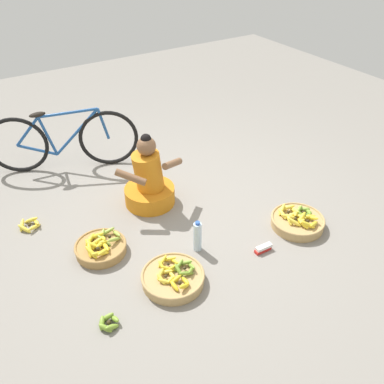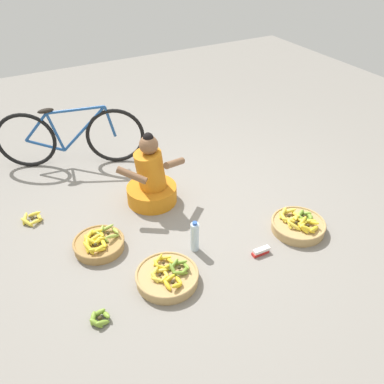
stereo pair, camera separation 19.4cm
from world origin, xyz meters
name	(u,v)px [view 1 (the left image)]	position (x,y,z in m)	size (l,w,h in m)	color
ground_plane	(182,210)	(0.00, 0.00, 0.00)	(10.00, 10.00, 0.00)	gray
vendor_woman_front	(149,182)	(-0.21, 0.30, 0.26)	(0.74, 0.52, 0.80)	orange
bicycle_leaning	(63,141)	(-0.71, 1.44, 0.36)	(1.59, 0.69, 0.73)	black
banana_basket_mid_left	(101,247)	(-0.93, -0.14, 0.06)	(0.47, 0.47, 0.17)	#A87F47
banana_basket_back_left	(298,221)	(0.83, -0.81, 0.06)	(0.52, 0.52, 0.17)	tan
banana_basket_front_center	(173,277)	(-0.56, -0.80, 0.06)	(0.53, 0.53, 0.16)	tan
loose_bananas_mid_right	(108,323)	(-1.19, -0.92, 0.03)	(0.17, 0.18, 0.08)	olive
loose_bananas_front_left	(30,225)	(-1.39, 0.55, 0.03)	(0.23, 0.23, 0.09)	yellow
water_bottle	(197,236)	(-0.17, -0.57, 0.15)	(0.08, 0.08, 0.32)	silver
packet_carton_stack	(263,248)	(0.32, -0.91, 0.03)	(0.17, 0.06, 0.06)	red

